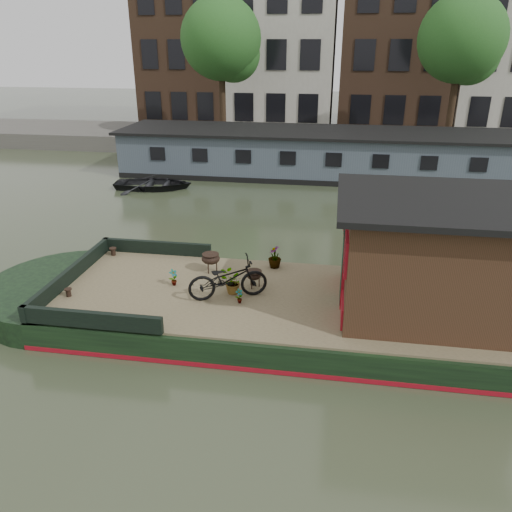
% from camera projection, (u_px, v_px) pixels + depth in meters
% --- Properties ---
extents(ground, '(120.00, 120.00, 0.00)m').
position_uv_depth(ground, '(320.00, 325.00, 11.27)').
color(ground, '#283421').
rests_on(ground, ground).
extents(houseboat_hull, '(14.01, 4.02, 0.60)m').
position_uv_depth(houseboat_hull, '(262.00, 310.00, 11.36)').
color(houseboat_hull, black).
rests_on(houseboat_hull, ground).
extents(houseboat_deck, '(11.80, 3.80, 0.05)m').
position_uv_depth(houseboat_deck, '(322.00, 300.00, 11.03)').
color(houseboat_deck, olive).
rests_on(houseboat_deck, houseboat_hull).
extents(bow_bulwark, '(3.00, 4.00, 0.35)m').
position_uv_depth(bow_bulwark, '(105.00, 276.00, 11.70)').
color(bow_bulwark, black).
rests_on(bow_bulwark, houseboat_deck).
extents(cabin, '(4.00, 3.50, 2.42)m').
position_uv_depth(cabin, '(432.00, 255.00, 10.21)').
color(cabin, '#312213').
rests_on(cabin, houseboat_deck).
extents(bicycle, '(1.86, 1.24, 0.92)m').
position_uv_depth(bicycle, '(228.00, 279.00, 10.92)').
color(bicycle, black).
rests_on(bicycle, houseboat_deck).
extents(potted_plant_a, '(0.24, 0.26, 0.40)m').
position_uv_depth(potted_plant_a, '(174.00, 277.00, 11.59)').
color(potted_plant_a, '#99532B').
rests_on(potted_plant_a, houseboat_deck).
extents(potted_plant_c, '(0.64, 0.61, 0.55)m').
position_uv_depth(potted_plant_c, '(232.00, 283.00, 11.17)').
color(potted_plant_c, '#B44A34').
rests_on(potted_plant_c, houseboat_deck).
extents(potted_plant_d, '(0.35, 0.35, 0.58)m').
position_uv_depth(potted_plant_d, '(275.00, 257.00, 12.49)').
color(potted_plant_d, '#965129').
rests_on(potted_plant_d, houseboat_deck).
extents(potted_plant_e, '(0.21, 0.21, 0.34)m').
position_uv_depth(potted_plant_e, '(239.00, 296.00, 10.80)').
color(potted_plant_e, '#A56630').
rests_on(potted_plant_e, houseboat_deck).
extents(brazier_front, '(0.43, 0.43, 0.41)m').
position_uv_depth(brazier_front, '(254.00, 279.00, 11.51)').
color(brazier_front, black).
rests_on(brazier_front, houseboat_deck).
extents(brazier_rear, '(0.47, 0.47, 0.47)m').
position_uv_depth(brazier_rear, '(211.00, 263.00, 12.28)').
color(brazier_rear, black).
rests_on(brazier_rear, houseboat_deck).
extents(bollard_port, '(0.18, 0.18, 0.21)m').
position_uv_depth(bollard_port, '(113.00, 252.00, 13.27)').
color(bollard_port, black).
rests_on(bollard_port, houseboat_deck).
extents(bollard_stbd, '(0.16, 0.16, 0.19)m').
position_uv_depth(bollard_stbd, '(68.00, 292.00, 11.13)').
color(bollard_stbd, black).
rests_on(bollard_stbd, houseboat_deck).
extents(dinghy, '(3.60, 2.76, 0.69)m').
position_uv_depth(dinghy, '(153.00, 181.00, 21.71)').
color(dinghy, black).
rests_on(dinghy, ground).
extents(far_houseboat, '(20.40, 4.40, 2.11)m').
position_uv_depth(far_houseboat, '(334.00, 155.00, 23.60)').
color(far_houseboat, '#434E59').
rests_on(far_houseboat, ground).
extents(quay, '(60.00, 6.00, 0.90)m').
position_uv_depth(quay, '(336.00, 142.00, 29.70)').
color(quay, '#47443F').
rests_on(quay, ground).
extents(townhouse_row, '(27.25, 8.00, 16.50)m').
position_uv_depth(townhouse_row, '(347.00, 10.00, 33.11)').
color(townhouse_row, brown).
rests_on(townhouse_row, ground).
extents(tree_left, '(4.40, 4.40, 7.40)m').
position_uv_depth(tree_left, '(224.00, 43.00, 27.21)').
color(tree_left, '#332316').
rests_on(tree_left, quay).
extents(tree_right, '(4.40, 4.40, 7.40)m').
position_uv_depth(tree_right, '(464.00, 43.00, 25.36)').
color(tree_right, '#332316').
rests_on(tree_right, quay).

